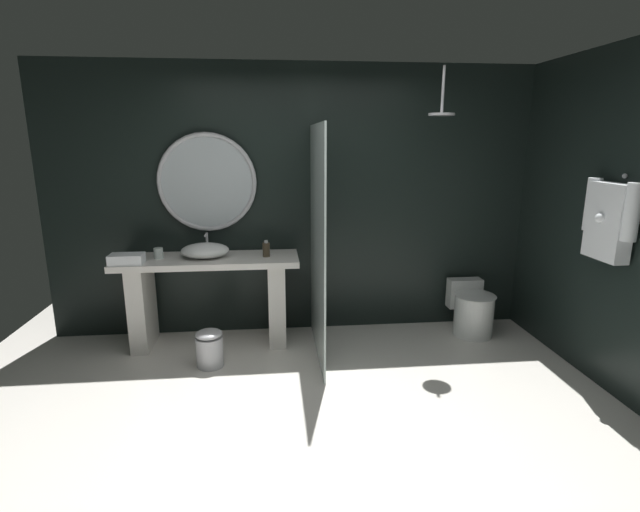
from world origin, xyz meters
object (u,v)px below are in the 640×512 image
(vessel_sink, at_px, (205,250))
(hanging_bathrobe, at_px, (609,218))
(soap_dispenser, at_px, (266,249))
(rain_shower_head, at_px, (442,110))
(tumbler_cup, at_px, (158,253))
(waste_bin, at_px, (210,348))
(folded_hand_towel, at_px, (127,259))
(round_wall_mirror, at_px, (207,182))
(toilet, at_px, (472,310))

(vessel_sink, height_order, hanging_bathrobe, hanging_bathrobe)
(vessel_sink, height_order, soap_dispenser, vessel_sink)
(rain_shower_head, bearing_deg, tumbler_cup, 174.21)
(soap_dispenser, xyz_separation_m, waste_bin, (-0.50, -0.47, -0.75))
(waste_bin, xyz_separation_m, folded_hand_towel, (-0.71, 0.32, 0.72))
(tumbler_cup, xyz_separation_m, rain_shower_head, (2.49, -0.25, 1.25))
(soap_dispenser, bearing_deg, rain_shower_head, -8.35)
(vessel_sink, xyz_separation_m, tumbler_cup, (-0.42, 0.01, -0.02))
(soap_dispenser, height_order, hanging_bathrobe, hanging_bathrobe)
(tumbler_cup, bearing_deg, vessel_sink, -1.05)
(rain_shower_head, bearing_deg, round_wall_mirror, 166.37)
(folded_hand_towel, bearing_deg, hanging_bathrobe, -14.23)
(folded_hand_towel, bearing_deg, rain_shower_head, -1.53)
(waste_bin, bearing_deg, hanging_bathrobe, -11.70)
(rain_shower_head, xyz_separation_m, hanging_bathrobe, (1.00, -0.87, -0.81))
(round_wall_mirror, relative_size, hanging_bathrobe, 1.46)
(toilet, relative_size, waste_bin, 1.67)
(tumbler_cup, xyz_separation_m, folded_hand_towel, (-0.23, -0.18, -0.00))
(vessel_sink, bearing_deg, soap_dispenser, -2.32)
(soap_dispenser, xyz_separation_m, round_wall_mirror, (-0.54, 0.28, 0.59))
(toilet, relative_size, folded_hand_towel, 1.92)
(rain_shower_head, distance_m, folded_hand_towel, 3.00)
(round_wall_mirror, bearing_deg, tumbler_cup, -150.87)
(tumbler_cup, height_order, round_wall_mirror, round_wall_mirror)
(round_wall_mirror, distance_m, waste_bin, 1.53)
(round_wall_mirror, height_order, hanging_bathrobe, round_wall_mirror)
(rain_shower_head, bearing_deg, vessel_sink, 173.26)
(soap_dispenser, height_order, toilet, soap_dispenser)
(toilet, bearing_deg, folded_hand_towel, -177.45)
(tumbler_cup, xyz_separation_m, round_wall_mirror, (0.44, 0.25, 0.61))
(soap_dispenser, height_order, round_wall_mirror, round_wall_mirror)
(rain_shower_head, relative_size, waste_bin, 1.23)
(rain_shower_head, height_order, toilet, rain_shower_head)
(waste_bin, bearing_deg, vessel_sink, 96.89)
(vessel_sink, bearing_deg, folded_hand_towel, -165.10)
(rain_shower_head, distance_m, toilet, 1.98)
(rain_shower_head, height_order, hanging_bathrobe, rain_shower_head)
(hanging_bathrobe, xyz_separation_m, toilet, (-0.50, 1.09, -1.10))
(hanging_bathrobe, height_order, toilet, hanging_bathrobe)
(waste_bin, relative_size, folded_hand_towel, 1.15)
(toilet, xyz_separation_m, waste_bin, (-2.52, -0.46, -0.08))
(toilet, bearing_deg, tumbler_cup, 179.30)
(vessel_sink, distance_m, rain_shower_head, 2.43)
(round_wall_mirror, bearing_deg, soap_dispenser, -27.14)
(folded_hand_towel, bearing_deg, tumbler_cup, 38.09)
(waste_bin, bearing_deg, tumbler_cup, 133.70)
(waste_bin, height_order, folded_hand_towel, folded_hand_towel)
(soap_dispenser, relative_size, rain_shower_head, 0.38)
(round_wall_mirror, distance_m, folded_hand_towel, 1.01)
(vessel_sink, distance_m, soap_dispenser, 0.56)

